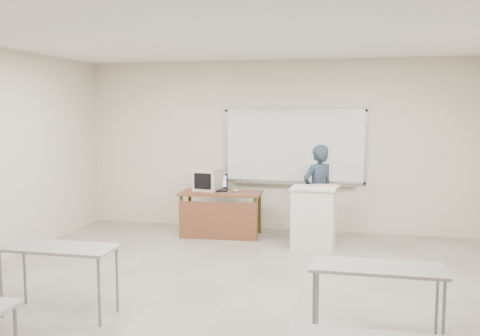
% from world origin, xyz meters
% --- Properties ---
extents(floor, '(7.00, 8.00, 0.01)m').
position_xyz_m(floor, '(0.00, 0.00, -0.01)').
color(floor, gray).
rests_on(floor, ground).
extents(whiteboard, '(2.48, 0.10, 1.31)m').
position_xyz_m(whiteboard, '(0.30, 3.97, 1.48)').
color(whiteboard, white).
rests_on(whiteboard, floor).
extents(student_desks, '(4.40, 2.20, 0.73)m').
position_xyz_m(student_desks, '(-0.00, -1.35, 0.67)').
color(student_desks, gray).
rests_on(student_desks, floor).
extents(instructor_desk, '(1.37, 0.68, 0.75)m').
position_xyz_m(instructor_desk, '(-0.85, 3.19, 0.53)').
color(instructor_desk, brown).
rests_on(instructor_desk, floor).
extents(podium, '(0.68, 0.50, 0.96)m').
position_xyz_m(podium, '(0.76, 2.80, 0.48)').
color(podium, white).
rests_on(podium, floor).
extents(crt_monitor, '(0.41, 0.46, 0.39)m').
position_xyz_m(crt_monitor, '(-1.10, 3.43, 0.94)').
color(crt_monitor, '#B7A895').
rests_on(crt_monitor, instructor_desk).
extents(laptop, '(0.36, 0.33, 0.27)m').
position_xyz_m(laptop, '(-0.95, 3.46, 0.81)').
color(laptop, black).
rests_on(laptop, instructor_desk).
extents(mouse, '(0.11, 0.09, 0.04)m').
position_xyz_m(mouse, '(-0.61, 3.35, 0.77)').
color(mouse, '#ABAFB2').
rests_on(mouse, instructor_desk).
extents(keyboard, '(0.49, 0.27, 0.03)m').
position_xyz_m(keyboard, '(0.91, 2.88, 0.97)').
color(keyboard, '#B7A895').
rests_on(keyboard, podium).
extents(presenter, '(0.68, 0.66, 1.57)m').
position_xyz_m(presenter, '(0.77, 3.41, 0.78)').
color(presenter, black).
rests_on(presenter, floor).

